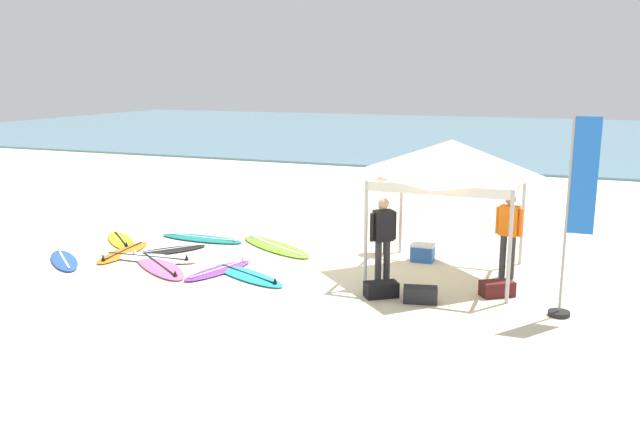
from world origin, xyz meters
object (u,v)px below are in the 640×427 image
(surfboard_yellow, at_px, (121,240))
(gear_bag_near_tent, at_px, (497,289))
(surfboard_cyan, at_px, (248,275))
(gear_bag_on_sand, at_px, (420,295))
(gear_bag_by_pole, at_px, (381,289))
(surfboard_pink, at_px, (159,265))
(surfboard_blue, at_px, (64,260))
(person_red, at_px, (382,225))
(surfboard_black, at_px, (167,251))
(surfboard_lime, at_px, (276,247))
(person_orange, at_px, (509,230))
(person_black, at_px, (383,235))
(canopy_tent, at_px, (451,158))
(surfboard_teal, at_px, (202,238))
(cooler_box, at_px, (423,253))
(surfboard_purple, at_px, (219,270))
(surfboard_orange, at_px, (123,252))
(surfboard_white, at_px, (148,258))
(banner_flag, at_px, (573,226))

(surfboard_yellow, bearing_deg, gear_bag_near_tent, -4.76)
(surfboard_cyan, xyz_separation_m, gear_bag_on_sand, (3.56, -0.19, 0.10))
(gear_bag_by_pole, bearing_deg, surfboard_pink, 178.77)
(surfboard_yellow, relative_size, surfboard_cyan, 0.83)
(surfboard_blue, bearing_deg, gear_bag_by_pole, 2.56)
(surfboard_cyan, relative_size, person_red, 1.77)
(surfboard_yellow, height_order, gear_bag_by_pole, gear_bag_by_pole)
(surfboard_blue, bearing_deg, surfboard_black, 42.55)
(surfboard_lime, relative_size, surfboard_blue, 1.43)
(surfboard_pink, height_order, gear_bag_by_pole, gear_bag_by_pole)
(person_orange, xyz_separation_m, person_black, (-2.19, -1.31, 0.00))
(canopy_tent, bearing_deg, surfboard_blue, -164.98)
(canopy_tent, bearing_deg, person_orange, 9.46)
(surfboard_teal, bearing_deg, person_orange, -3.66)
(cooler_box, bearing_deg, surfboard_black, -165.98)
(surfboard_yellow, height_order, cooler_box, cooler_box)
(surfboard_blue, xyz_separation_m, cooler_box, (7.26, 2.90, 0.16))
(canopy_tent, height_order, surfboard_blue, canopy_tent)
(gear_bag_by_pole, bearing_deg, gear_bag_on_sand, -1.77)
(surfboard_lime, distance_m, person_orange, 5.40)
(surfboard_yellow, distance_m, surfboard_teal, 1.96)
(surfboard_pink, xyz_separation_m, gear_bag_on_sand, (5.65, -0.13, 0.10))
(surfboard_purple, bearing_deg, surfboard_blue, -170.64)
(gear_bag_near_tent, bearing_deg, canopy_tent, 138.55)
(surfboard_orange, height_order, surfboard_purple, same)
(surfboard_teal, xyz_separation_m, surfboard_white, (-0.19, -1.94, -0.00))
(surfboard_lime, height_order, surfboard_white, same)
(person_orange, xyz_separation_m, person_red, (-2.84, 0.90, -0.33))
(surfboard_purple, height_order, gear_bag_on_sand, gear_bag_on_sand)
(surfboard_pink, bearing_deg, person_black, 7.05)
(surfboard_orange, relative_size, person_black, 1.17)
(surfboard_white, bearing_deg, gear_bag_by_pole, -5.52)
(surfboard_lime, xyz_separation_m, gear_bag_on_sand, (4.02, -2.45, 0.10))
(banner_flag, relative_size, cooler_box, 6.80)
(surfboard_pink, xyz_separation_m, surfboard_cyan, (2.09, 0.07, 0.00))
(surfboard_purple, relative_size, surfboard_cyan, 0.88)
(surfboard_black, height_order, gear_bag_on_sand, gear_bag_on_sand)
(canopy_tent, xyz_separation_m, person_red, (-1.68, 1.09, -1.73))
(surfboard_pink, height_order, person_orange, person_orange)
(surfboard_pink, distance_m, gear_bag_by_pole, 4.92)
(surfboard_orange, xyz_separation_m, gear_bag_on_sand, (7.02, -0.70, 0.10))
(surfboard_yellow, relative_size, person_orange, 1.04)
(surfboard_teal, relative_size, surfboard_cyan, 1.06)
(surfboard_teal, bearing_deg, gear_bag_near_tent, -12.73)
(surfboard_yellow, height_order, gear_bag_on_sand, gear_bag_on_sand)
(gear_bag_near_tent, height_order, gear_bag_on_sand, same)
(surfboard_pink, xyz_separation_m, person_orange, (6.93, 1.90, 0.95))
(surfboard_cyan, relative_size, cooler_box, 4.26)
(surfboard_cyan, xyz_separation_m, person_orange, (4.84, 1.83, 0.95))
(gear_bag_near_tent, bearing_deg, person_orange, 88.07)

